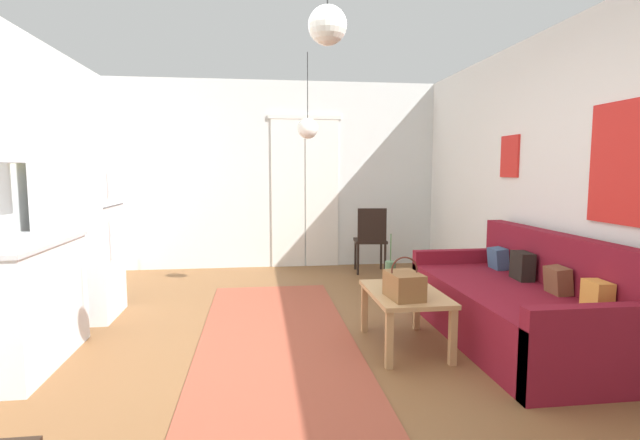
{
  "coord_description": "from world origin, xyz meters",
  "views": [
    {
      "loc": [
        -0.24,
        -3.21,
        1.39
      ],
      "look_at": [
        0.37,
        1.5,
        0.89
      ],
      "focal_mm": 26.65,
      "sensor_mm": 36.0,
      "label": 1
    }
  ],
  "objects_px": {
    "pendant_lamp_near": "(327,25)",
    "refrigerator": "(81,229)",
    "handbag": "(404,285)",
    "accent_chair": "(371,237)",
    "pendant_lamp_far": "(308,128)",
    "bamboo_vase": "(390,275)",
    "coffee_table": "(405,299)",
    "couch": "(519,307)"
  },
  "relations": [
    {
      "from": "pendant_lamp_near",
      "to": "refrigerator",
      "type": "bearing_deg",
      "value": 135.27
    },
    {
      "from": "handbag",
      "to": "refrigerator",
      "type": "xyz_separation_m",
      "value": [
        -2.7,
        1.31,
        0.29
      ]
    },
    {
      "from": "accent_chair",
      "to": "pendant_lamp_far",
      "type": "relative_size",
      "value": 0.98
    },
    {
      "from": "bamboo_vase",
      "to": "handbag",
      "type": "height_order",
      "value": "bamboo_vase"
    },
    {
      "from": "accent_chair",
      "to": "pendant_lamp_near",
      "type": "bearing_deg",
      "value": 78.56
    },
    {
      "from": "pendant_lamp_far",
      "to": "pendant_lamp_near",
      "type": "bearing_deg",
      "value": -93.49
    },
    {
      "from": "coffee_table",
      "to": "pendant_lamp_far",
      "type": "xyz_separation_m",
      "value": [
        -0.59,
        1.63,
        1.45
      ]
    },
    {
      "from": "bamboo_vase",
      "to": "accent_chair",
      "type": "bearing_deg",
      "value": 79.85
    },
    {
      "from": "handbag",
      "to": "accent_chair",
      "type": "distance_m",
      "value": 2.88
    },
    {
      "from": "couch",
      "to": "handbag",
      "type": "bearing_deg",
      "value": -169.41
    },
    {
      "from": "bamboo_vase",
      "to": "pendant_lamp_near",
      "type": "xyz_separation_m",
      "value": [
        -0.65,
        -0.96,
        1.6
      ]
    },
    {
      "from": "coffee_table",
      "to": "accent_chair",
      "type": "xyz_separation_m",
      "value": [
        0.36,
        2.65,
        0.11
      ]
    },
    {
      "from": "coffee_table",
      "to": "couch",
      "type": "bearing_deg",
      "value": -0.08
    },
    {
      "from": "coffee_table",
      "to": "refrigerator",
      "type": "distance_m",
      "value": 3.02
    },
    {
      "from": "refrigerator",
      "to": "handbag",
      "type": "bearing_deg",
      "value": -25.96
    },
    {
      "from": "accent_chair",
      "to": "refrigerator",
      "type": "bearing_deg",
      "value": 32.04
    },
    {
      "from": "bamboo_vase",
      "to": "refrigerator",
      "type": "relative_size",
      "value": 0.27
    },
    {
      "from": "handbag",
      "to": "accent_chair",
      "type": "height_order",
      "value": "accent_chair"
    },
    {
      "from": "accent_chair",
      "to": "pendant_lamp_far",
      "type": "distance_m",
      "value": 1.93
    },
    {
      "from": "pendant_lamp_near",
      "to": "coffee_table",
      "type": "bearing_deg",
      "value": 49.95
    },
    {
      "from": "bamboo_vase",
      "to": "coffee_table",
      "type": "bearing_deg",
      "value": -36.92
    },
    {
      "from": "handbag",
      "to": "pendant_lamp_near",
      "type": "height_order",
      "value": "pendant_lamp_near"
    },
    {
      "from": "pendant_lamp_near",
      "to": "couch",
      "type": "bearing_deg",
      "value": 27.43
    },
    {
      "from": "pendant_lamp_far",
      "to": "refrigerator",
      "type": "bearing_deg",
      "value": -166.66
    },
    {
      "from": "couch",
      "to": "pendant_lamp_near",
      "type": "relative_size",
      "value": 3.67
    },
    {
      "from": "couch",
      "to": "handbag",
      "type": "xyz_separation_m",
      "value": [
        -1.03,
        -0.19,
        0.26
      ]
    },
    {
      "from": "couch",
      "to": "bamboo_vase",
      "type": "relative_size",
      "value": 4.7
    },
    {
      "from": "coffee_table",
      "to": "handbag",
      "type": "bearing_deg",
      "value": -109.76
    },
    {
      "from": "accent_chair",
      "to": "pendant_lamp_near",
      "type": "height_order",
      "value": "pendant_lamp_near"
    },
    {
      "from": "pendant_lamp_far",
      "to": "accent_chair",
      "type": "bearing_deg",
      "value": 46.86
    },
    {
      "from": "handbag",
      "to": "accent_chair",
      "type": "relative_size",
      "value": 0.38
    },
    {
      "from": "accent_chair",
      "to": "bamboo_vase",
      "type": "bearing_deg",
      "value": 85.78
    },
    {
      "from": "refrigerator",
      "to": "pendant_lamp_near",
      "type": "relative_size",
      "value": 2.95
    },
    {
      "from": "bamboo_vase",
      "to": "handbag",
      "type": "relative_size",
      "value": 1.32
    },
    {
      "from": "coffee_table",
      "to": "refrigerator",
      "type": "bearing_deg",
      "value": 157.97
    },
    {
      "from": "bamboo_vase",
      "to": "accent_chair",
      "type": "relative_size",
      "value": 0.5
    },
    {
      "from": "handbag",
      "to": "bamboo_vase",
      "type": "bearing_deg",
      "value": 96.13
    },
    {
      "from": "handbag",
      "to": "couch",
      "type": "bearing_deg",
      "value": 10.59
    },
    {
      "from": "coffee_table",
      "to": "bamboo_vase",
      "type": "height_order",
      "value": "bamboo_vase"
    },
    {
      "from": "couch",
      "to": "handbag",
      "type": "relative_size",
      "value": 6.21
    },
    {
      "from": "refrigerator",
      "to": "accent_chair",
      "type": "bearing_deg",
      "value": 26.1
    },
    {
      "from": "accent_chair",
      "to": "couch",
      "type": "bearing_deg",
      "value": 108.57
    }
  ]
}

